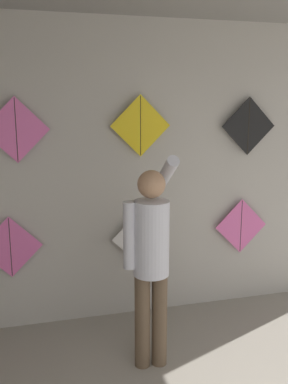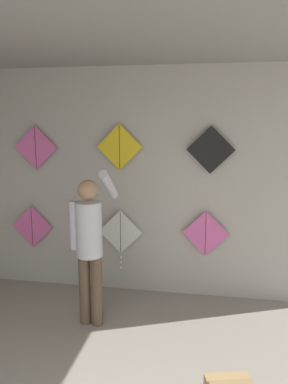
{
  "view_description": "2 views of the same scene",
  "coord_description": "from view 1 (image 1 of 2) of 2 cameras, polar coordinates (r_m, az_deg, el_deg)",
  "views": [
    {
      "loc": [
        -0.98,
        -0.35,
        2.07
      ],
      "look_at": [
        -0.04,
        3.19,
        1.29
      ],
      "focal_mm": 40.0,
      "sensor_mm": 36.0,
      "label": 1
    },
    {
      "loc": [
        1.08,
        -0.96,
        2.16
      ],
      "look_at": [
        0.33,
        3.19,
        1.36
      ],
      "focal_mm": 35.0,
      "sensor_mm": 36.0,
      "label": 2
    }
  ],
  "objects": [
    {
      "name": "back_panel",
      "position": [
        4.05,
        -0.65,
        2.51
      ],
      "size": [
        4.87,
        0.06,
        2.8
      ],
      "primitive_type": "cube",
      "color": "#BCB7AD",
      "rests_on": "ground"
    },
    {
      "name": "shopkeeper",
      "position": [
        3.28,
        0.91,
        -7.97
      ],
      "size": [
        0.43,
        0.57,
        1.68
      ],
      "rotation": [
        0.0,
        0.0,
        -0.07
      ],
      "color": "brown",
      "rests_on": "ground"
    },
    {
      "name": "kite_0",
      "position": [
        4.0,
        -17.39,
        -7.04
      ],
      "size": [
        0.56,
        0.01,
        0.56
      ],
      "color": "pink"
    },
    {
      "name": "kite_1",
      "position": [
        4.12,
        -0.45,
        -6.66
      ],
      "size": [
        0.56,
        0.04,
        0.77
      ],
      "color": "white"
    },
    {
      "name": "kite_2",
      "position": [
        4.47,
        12.8,
        -4.45
      ],
      "size": [
        0.56,
        0.01,
        0.56
      ],
      "color": "pink"
    },
    {
      "name": "kite_3",
      "position": [
        3.79,
        -16.69,
        7.94
      ],
      "size": [
        0.56,
        0.01,
        0.56
      ],
      "color": "pink"
    },
    {
      "name": "kite_4",
      "position": [
        3.91,
        -0.47,
        8.82
      ],
      "size": [
        0.56,
        0.01,
        0.56
      ],
      "color": "yellow"
    },
    {
      "name": "kite_5",
      "position": [
        4.31,
        13.76,
        8.53
      ],
      "size": [
        0.56,
        0.01,
        0.56
      ],
      "color": "black"
    }
  ]
}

